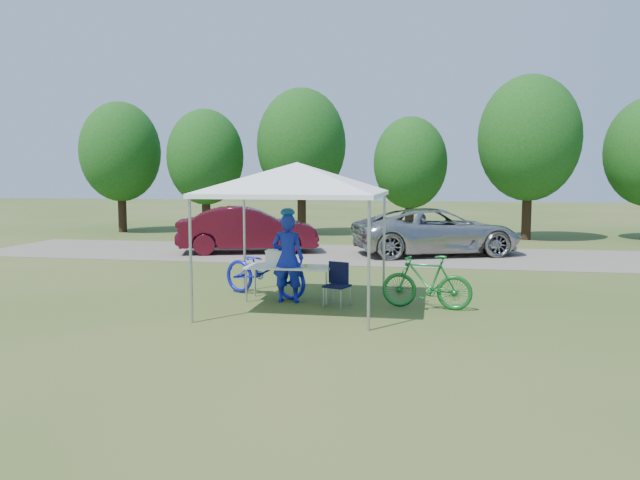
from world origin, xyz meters
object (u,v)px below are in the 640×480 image
Objects in this scene: cooler at (277,258)px; minivan at (437,231)px; folding_table at (289,268)px; bike_green at (427,282)px; sedan at (248,230)px; folding_chair at (338,280)px; cyclist at (288,258)px; bike_blue at (265,270)px.

minivan reaches higher than cooler.
bike_green is at bearing -5.50° from folding_table.
sedan is at bearing 74.99° from minivan.
cooler is 0.08× the size of minivan.
minivan is 1.17× the size of sedan.
folding_chair is 0.49× the size of bike_green.
folding_table is 0.97× the size of cyclist.
cooler is (-1.26, 0.29, 0.37)m from folding_chair.
sedan reaches higher than folding_table.
cooler is 2.97m from bike_green.
folding_chair is 1.35m from cooler.
cooler is 0.26× the size of bike_green.
minivan is (1.87, 8.10, 0.26)m from folding_chair.
bike_green is 0.32× the size of minivan.
cyclist is at bearing -106.37° from bike_blue.
bike_blue reaches higher than bike_green.
folding_table is at bearing -87.44° from bike_green.
folding_chair is 8.57m from sedan.
folding_table is 1.07m from folding_chair.
cooler is (-0.24, -0.00, 0.20)m from folding_table.
minivan is at bearing 68.14° from cooler.
bike_green is (2.69, -0.12, -0.36)m from cyclist.
sedan is (-4.10, 7.52, 0.27)m from folding_chair.
cyclist is at bearing -29.24° from cooler.
minivan is 6.00m from sedan.
sedan reaches higher than bike_blue.
minivan is at bearing 69.69° from folding_table.
folding_table is at bearing -174.38° from sedan.
cyclist is 2.72m from bike_green.
minivan is (2.89, 7.95, -0.13)m from cyclist.
bike_blue is (-1.63, 0.67, 0.06)m from folding_chair.
bike_blue is 8.22m from minivan.
cyclist is 0.39× the size of sedan.
cooler reaches higher than folding_table.
cyclist reaches higher than cooler.
bike_green is 8.08m from minivan.
folding_table is 0.82× the size of bike_blue.
bike_green is at bearing -5.05° from cooler.
bike_green is at bearing 20.74° from folding_chair.
folding_table is 0.32× the size of minivan.
bike_blue reaches higher than folding_chair.
folding_chair is 8.32m from minivan.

